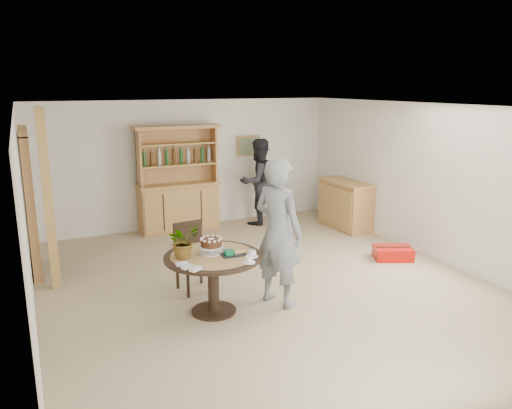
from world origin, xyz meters
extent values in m
plane|color=tan|center=(0.00, 0.00, 0.00)|extent=(7.00, 7.00, 0.00)
cube|color=white|center=(0.00, 3.50, 1.25)|extent=(6.00, 0.04, 2.50)
cube|color=white|center=(0.00, -3.50, 1.25)|extent=(6.00, 0.04, 2.50)
cube|color=white|center=(-3.00, 0.00, 1.25)|extent=(0.04, 7.00, 2.50)
cube|color=white|center=(3.00, 0.00, 1.25)|extent=(0.04, 7.00, 2.50)
cube|color=white|center=(0.00, 0.00, 2.50)|extent=(6.00, 7.00, 0.04)
cube|color=tan|center=(1.30, 3.47, 1.55)|extent=(0.52, 0.03, 0.42)
cube|color=#59724C|center=(1.30, 3.45, 1.55)|extent=(0.44, 0.02, 0.34)
cube|color=black|center=(-2.94, 2.00, 1.05)|extent=(0.10, 0.90, 2.10)
cube|color=tan|center=(-2.92, 1.50, 1.05)|extent=(0.12, 0.10, 2.10)
cube|color=tan|center=(-2.92, 2.50, 1.05)|extent=(0.12, 0.10, 2.10)
cube|color=tan|center=(-2.92, 2.00, 2.13)|extent=(0.12, 1.10, 0.10)
cube|color=tan|center=(-2.70, 1.20, 1.25)|extent=(0.12, 0.12, 2.50)
cube|color=tan|center=(-0.30, 3.24, 0.45)|extent=(1.50, 0.50, 0.90)
cube|color=tan|center=(-0.30, 3.24, 0.92)|extent=(1.56, 0.54, 0.04)
cube|color=tan|center=(-0.30, 3.34, 1.47)|extent=(1.50, 0.04, 1.06)
cube|color=tan|center=(-1.03, 3.19, 1.47)|extent=(0.04, 0.34, 1.06)
cube|color=tan|center=(0.43, 3.19, 1.47)|extent=(0.04, 0.34, 1.06)
cube|color=tan|center=(-0.30, 3.19, 1.30)|extent=(1.44, 0.32, 0.03)
cube|color=tan|center=(-0.30, 3.19, 1.70)|extent=(1.44, 0.32, 0.03)
cube|color=tan|center=(-0.30, 3.19, 2.01)|extent=(1.62, 0.40, 0.06)
cylinder|color=#194C1E|center=(-0.86, 3.19, 1.46)|extent=(0.07, 0.07, 0.28)
cylinder|color=#4C2D14|center=(-0.70, 3.19, 1.46)|extent=(0.07, 0.07, 0.28)
cylinder|color=#B2BFB2|center=(-0.54, 3.19, 1.46)|extent=(0.07, 0.07, 0.28)
cylinder|color=#194C1E|center=(-0.38, 3.19, 1.46)|extent=(0.07, 0.07, 0.28)
cylinder|color=#4C2D14|center=(-0.22, 3.19, 1.46)|extent=(0.07, 0.07, 0.28)
cylinder|color=#B2BFB2|center=(-0.06, 3.19, 1.46)|extent=(0.07, 0.07, 0.28)
cylinder|color=#194C1E|center=(0.10, 3.19, 1.46)|extent=(0.07, 0.07, 0.28)
cylinder|color=#4C2D14|center=(0.26, 3.19, 1.46)|extent=(0.07, 0.07, 0.28)
cube|color=tan|center=(2.74, 2.00, 0.45)|extent=(0.50, 1.20, 0.90)
cube|color=tan|center=(2.74, 2.00, 0.92)|extent=(0.54, 1.26, 0.04)
cylinder|color=black|center=(-0.97, -0.47, 0.73)|extent=(1.20, 1.20, 0.04)
cylinder|color=black|center=(-0.97, -0.47, 0.36)|extent=(0.14, 0.14, 0.70)
cylinder|color=black|center=(-0.97, -0.47, 0.01)|extent=(0.56, 0.56, 0.03)
cylinder|color=tan|center=(-0.97, -0.47, 0.76)|extent=(1.04, 1.04, 0.01)
cube|color=black|center=(-0.97, 0.28, 0.45)|extent=(0.46, 0.46, 0.04)
cube|color=black|center=(-0.99, 0.47, 0.70)|extent=(0.42, 0.08, 0.46)
cube|color=black|center=(-0.99, 0.47, 0.92)|extent=(0.42, 0.09, 0.05)
cube|color=black|center=(-1.12, 0.08, 0.22)|extent=(0.04, 0.04, 0.44)
cube|color=black|center=(-0.77, 0.12, 0.22)|extent=(0.03, 0.03, 0.44)
cube|color=black|center=(-1.16, 0.44, 0.22)|extent=(0.04, 0.04, 0.44)
cube|color=black|center=(-0.81, 0.48, 0.22)|extent=(0.03, 0.04, 0.44)
cylinder|color=white|center=(-0.97, -0.42, 0.77)|extent=(0.28, 0.28, 0.01)
cylinder|color=white|center=(-0.97, -0.42, 0.81)|extent=(0.05, 0.05, 0.08)
cylinder|color=white|center=(-0.97, -0.42, 0.85)|extent=(0.30, 0.30, 0.01)
cylinder|color=#472314|center=(-0.97, -0.42, 0.90)|extent=(0.26, 0.26, 0.09)
cylinder|color=white|center=(-0.97, -0.42, 0.95)|extent=(0.08, 0.08, 0.01)
sphere|color=white|center=(-0.85, -0.42, 0.95)|extent=(0.04, 0.04, 0.04)
sphere|color=white|center=(-0.86, -0.36, 0.95)|extent=(0.04, 0.04, 0.04)
sphere|color=white|center=(-0.91, -0.32, 0.95)|extent=(0.04, 0.04, 0.04)
sphere|color=white|center=(-0.97, -0.30, 0.95)|extent=(0.04, 0.04, 0.04)
sphere|color=white|center=(-1.03, -0.32, 0.95)|extent=(0.04, 0.04, 0.04)
sphere|color=white|center=(-1.07, -0.36, 0.95)|extent=(0.04, 0.04, 0.04)
sphere|color=white|center=(-1.09, -0.42, 0.95)|extent=(0.04, 0.04, 0.04)
sphere|color=white|center=(-1.07, -0.48, 0.95)|extent=(0.04, 0.04, 0.04)
sphere|color=white|center=(-1.03, -0.53, 0.95)|extent=(0.04, 0.04, 0.04)
sphere|color=white|center=(-0.97, -0.54, 0.95)|extent=(0.04, 0.04, 0.04)
sphere|color=white|center=(-0.91, -0.53, 0.95)|extent=(0.04, 0.04, 0.04)
sphere|color=white|center=(-0.86, -0.48, 0.95)|extent=(0.04, 0.04, 0.04)
imported|color=#3F7233|center=(-1.32, -0.42, 0.97)|extent=(0.47, 0.44, 0.42)
cube|color=black|center=(-0.75, -0.59, 0.77)|extent=(0.30, 0.20, 0.01)
cube|color=#0C6E41|center=(-0.81, -0.59, 0.80)|extent=(0.10, 0.10, 0.06)
cube|color=#0C6E41|center=(-0.81, -0.59, 0.83)|extent=(0.11, 0.02, 0.01)
cylinder|color=white|center=(-0.57, -0.75, 0.76)|extent=(0.15, 0.15, 0.01)
imported|color=white|center=(-0.57, -0.75, 0.81)|extent=(0.10, 0.10, 0.08)
cylinder|color=white|center=(-0.69, -0.92, 0.76)|extent=(0.15, 0.15, 0.01)
imported|color=white|center=(-0.69, -0.92, 0.81)|extent=(0.08, 0.08, 0.07)
cube|color=white|center=(-1.42, -0.67, 0.78)|extent=(0.14, 0.08, 0.03)
cube|color=white|center=(-1.39, -0.79, 0.78)|extent=(0.16, 0.11, 0.03)
cube|color=white|center=(-1.33, -0.89, 0.78)|extent=(0.16, 0.14, 0.03)
imported|color=slate|center=(-0.12, -0.57, 0.96)|extent=(0.71, 0.83, 1.93)
imported|color=black|center=(1.30, 3.00, 0.87)|extent=(0.96, 0.81, 1.74)
cube|color=red|center=(2.37, 0.12, 0.10)|extent=(0.71, 0.61, 0.20)
cube|color=black|center=(2.37, 0.12, 0.20)|extent=(0.53, 0.27, 0.01)
camera|label=1|loc=(-2.95, -5.92, 2.78)|focal=35.00mm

